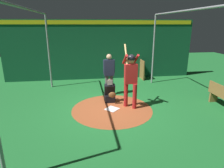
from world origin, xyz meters
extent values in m
plane|color=#1E6B2D|center=(0.00, 0.00, 0.00)|extent=(26.20, 26.20, 0.00)
cylinder|color=#9E4C28|center=(0.00, 0.00, 0.00)|extent=(2.88, 2.88, 0.01)
cube|color=white|center=(0.00, 0.00, 0.01)|extent=(0.59, 0.59, 0.01)
cylinder|color=maroon|center=(0.03, 0.82, 0.46)|extent=(0.15, 0.15, 0.92)
cylinder|color=maroon|center=(-0.21, 0.55, 0.46)|extent=(0.15, 0.15, 0.92)
cube|color=#B21E1E|center=(-0.09, 0.68, 1.27)|extent=(0.22, 0.44, 0.69)
cylinder|color=#B21E1E|center=(-0.19, 0.88, 1.76)|extent=(0.55, 0.09, 0.43)
cylinder|color=#B21E1E|center=(-0.19, 0.48, 1.76)|extent=(0.55, 0.09, 0.43)
sphere|color=#9E704C|center=(-0.09, 0.68, 1.75)|extent=(0.24, 0.24, 0.24)
sphere|color=black|center=(-0.09, 0.68, 1.81)|extent=(0.27, 0.27, 0.27)
cylinder|color=tan|center=(-0.31, 0.55, 1.89)|extent=(0.54, 0.06, 0.73)
cube|color=black|center=(-0.76, 0.01, 0.14)|extent=(0.40, 0.40, 0.29)
cube|color=black|center=(-0.72, 0.01, 0.50)|extent=(0.30, 0.40, 0.47)
sphere|color=brown|center=(-0.70, 0.01, 0.83)|extent=(0.22, 0.22, 0.22)
cube|color=gray|center=(-0.60, 0.01, 0.83)|extent=(0.03, 0.19, 0.19)
ellipsoid|color=brown|center=(-0.44, 0.07, 0.39)|extent=(0.12, 0.28, 0.22)
cylinder|color=#4C4C51|center=(-1.53, 0.20, 0.43)|extent=(0.15, 0.15, 0.85)
cylinder|color=#4C4C51|center=(-1.53, 0.00, 0.43)|extent=(0.15, 0.15, 0.85)
cube|color=#1E2338|center=(-1.53, 0.10, 1.19)|extent=(0.22, 0.42, 0.68)
cylinder|color=#1E2338|center=(-1.53, 0.30, 1.24)|extent=(0.09, 0.09, 0.57)
cylinder|color=#1E2338|center=(-1.53, -0.11, 1.24)|extent=(0.09, 0.09, 0.57)
sphere|color=tan|center=(-1.53, 0.10, 1.65)|extent=(0.22, 0.22, 0.22)
cube|color=#145133|center=(-4.26, 0.00, 1.58)|extent=(0.20, 10.20, 3.17)
cube|color=yellow|center=(-4.15, 0.00, 3.02)|extent=(0.03, 9.99, 0.20)
cylinder|color=gray|center=(-3.02, -2.53, 1.68)|extent=(0.08, 0.08, 3.36)
cylinder|color=gray|center=(-3.02, 2.53, 1.68)|extent=(0.08, 0.08, 3.36)
cylinder|color=gray|center=(0.00, -2.53, 3.36)|extent=(6.03, 0.07, 0.07)
cylinder|color=gray|center=(0.00, 2.53, 3.36)|extent=(6.03, 0.07, 0.07)
cube|color=olive|center=(-4.01, 2.22, 0.53)|extent=(1.18, 0.04, 1.05)
cylinder|color=black|center=(-4.50, 2.28, 0.45)|extent=(0.06, 0.14, 0.90)
cylinder|color=tan|center=(-4.38, 2.28, 0.43)|extent=(0.06, 0.15, 0.85)
cylinder|color=tan|center=(-4.26, 2.28, 0.42)|extent=(0.06, 0.17, 0.83)
cylinder|color=tan|center=(-4.14, 2.28, 0.43)|extent=(0.06, 0.17, 0.87)
cylinder|color=olive|center=(-4.02, 2.28, 0.42)|extent=(0.06, 0.13, 0.85)
cylinder|color=tan|center=(-3.90, 2.28, 0.44)|extent=(0.06, 0.17, 0.87)
cylinder|color=olive|center=(-3.78, 2.28, 0.43)|extent=(0.06, 0.16, 0.86)
cylinder|color=tan|center=(-3.66, 2.28, 0.44)|extent=(0.06, 0.18, 0.88)
cylinder|color=tan|center=(-3.54, 2.28, 0.41)|extent=(0.06, 0.15, 0.83)
cube|color=olive|center=(-0.14, 4.04, 0.20)|extent=(0.08, 0.32, 0.40)
camera|label=1|loc=(6.37, -0.92, 2.93)|focal=31.27mm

